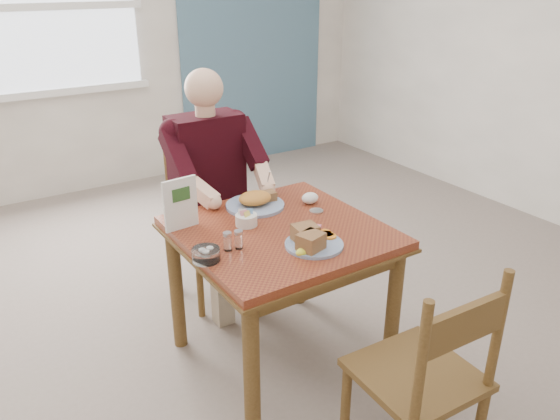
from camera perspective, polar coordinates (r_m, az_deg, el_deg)
floor at (r=2.96m, az=0.03°, el=-15.15°), size 6.00×6.00×0.00m
wall_back at (r=5.11m, az=-19.38°, el=17.29°), size 5.50×0.00×5.50m
accent_panel at (r=5.70m, az=-2.80°, el=19.03°), size 1.60×0.02×2.80m
lemon_wedge at (r=2.31m, az=2.36°, el=-4.42°), size 0.07×0.05×0.03m
napkin at (r=2.82m, az=3.15°, el=1.25°), size 0.10×0.09×0.06m
metal_dish at (r=2.73m, az=3.82°, el=-0.11°), size 0.08×0.08×0.01m
window at (r=4.99m, az=-24.26°, el=18.79°), size 1.72×0.04×1.42m
table at (r=2.61m, az=0.04°, el=-4.13°), size 0.92×0.92×0.75m
chair_far at (r=3.31m, az=-7.46°, el=-1.14°), size 0.42×0.42×0.95m
chair_near at (r=2.16m, az=14.92°, el=-16.70°), size 0.44×0.44×0.95m
diner at (r=3.11m, az=-7.06°, el=3.85°), size 0.53×0.56×1.39m
near_plate at (r=2.38m, az=3.28°, el=-3.11°), size 0.29×0.29×0.09m
far_plate at (r=2.78m, az=-2.52°, el=0.94°), size 0.33×0.33×0.08m
caddy at (r=2.58m, az=-3.54°, el=-1.02°), size 0.13×0.13×0.08m
shakers at (r=2.36m, az=-4.92°, el=-3.18°), size 0.09×0.06×0.08m
creamer at (r=2.29m, az=-7.74°, el=-4.63°), size 0.16×0.16×0.05m
menu at (r=2.55m, az=-10.35°, el=0.67°), size 0.17×0.03×0.25m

